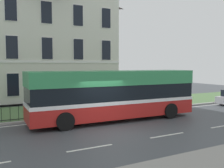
{
  "coord_description": "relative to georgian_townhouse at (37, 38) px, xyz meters",
  "views": [
    {
      "loc": [
        -5.88,
        -11.04,
        3.36
      ],
      "look_at": [
        1.91,
        3.71,
        2.1
      ],
      "focal_mm": 40.43,
      "sensor_mm": 36.0,
      "label": 1
    }
  ],
  "objects": [
    {
      "name": "single_decker_bus",
      "position": [
        2.07,
        -12.45,
        -4.4
      ],
      "size": [
        10.41,
        2.8,
        3.01
      ],
      "rotation": [
        0.0,
        0.0,
        -0.03
      ],
      "color": "#B11F1C",
      "rests_on": "ground_plane"
    },
    {
      "name": "litter_bin",
      "position": [
        4.19,
        -9.93,
        -5.33
      ],
      "size": [
        0.5,
        0.5,
        1.09
      ],
      "color": "#4C4742",
      "rests_on": "ground_plane"
    },
    {
      "name": "iron_verge_railing",
      "position": [
        -0.0,
        -10.43,
        -5.37
      ],
      "size": [
        15.69,
        0.04,
        0.97
      ],
      "color": "black",
      "rests_on": "ground_plane"
    },
    {
      "name": "ground_plane",
      "position": [
        0.7,
        -13.76,
        -6.01
      ],
      "size": [
        60.0,
        56.0,
        0.18
      ],
      "color": "#404449"
    },
    {
      "name": "georgian_townhouse",
      "position": [
        0.0,
        0.0,
        0.0
      ],
      "size": [
        14.28,
        8.61,
        11.69
      ],
      "color": "silver",
      "rests_on": "ground_plane"
    }
  ]
}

